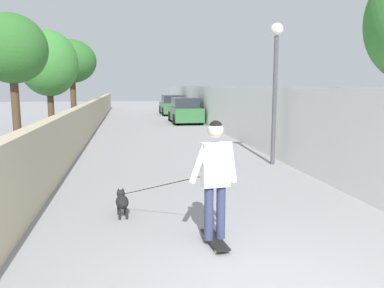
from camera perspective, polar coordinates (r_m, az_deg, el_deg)
The scene contains 12 objects.
ground_plane at distance 17.63m, azimuth -5.00°, elevation 1.44°, with size 80.00×80.00×0.00m, color gray.
wall_left at distance 15.59m, azimuth -16.32°, elevation 2.93°, with size 48.00×0.30×1.50m, color tan.
fence_right at distance 16.16m, azimuth 7.10°, elevation 4.71°, with size 48.00×0.30×2.23m, color white.
tree_left_near at distance 16.74m, azimuth -21.03°, elevation 11.33°, with size 2.36×2.36×4.51m.
tree_left_far at distance 22.66m, azimuth -17.87°, elevation 11.83°, with size 2.75×2.75×4.85m.
tree_left_distant at distance 11.36m, azimuth -25.79°, elevation 12.79°, with size 1.87×1.87×4.17m.
lamp_post at distance 10.97m, azimuth 12.62°, elevation 11.22°, with size 0.36×0.36×3.98m.
skateboard at distance 5.57m, azimuth 3.46°, elevation -14.34°, with size 0.82×0.27×0.08m.
person_skateboarder at distance 5.26m, azimuth 3.56°, elevation -4.13°, with size 0.25×0.71×1.71m.
dog at distance 6.70m, azimuth -10.55°, elevation -8.54°, with size 1.75×1.46×1.06m.
car_near at distance 23.23m, azimuth -1.05°, elevation 5.02°, with size 3.84×1.80×1.54m.
car_far at distance 30.08m, azimuth -3.08°, elevation 5.88°, with size 4.05×1.80×1.54m.
Camera 1 is at (-3.42, 1.47, 2.26)m, focal length 35.00 mm.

